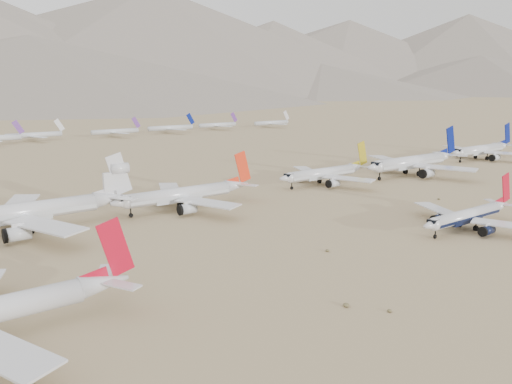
% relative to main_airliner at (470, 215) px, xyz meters
% --- Properties ---
extents(ground, '(7000.00, 7000.00, 0.00)m').
position_rel_main_airliner_xyz_m(ground, '(-14.18, -5.55, -3.75)').
color(ground, '#997F59').
rests_on(ground, ground).
extents(main_airliner, '(38.61, 37.71, 13.63)m').
position_rel_main_airliner_xyz_m(main_airliner, '(0.00, 0.00, 0.00)').
color(main_airliner, silver).
rests_on(main_airliner, ground).
extents(row2_navy_widebody, '(56.18, 54.94, 19.99)m').
position_rel_main_airliner_xyz_m(row2_navy_widebody, '(57.21, 60.47, 1.83)').
color(row2_navy_widebody, silver).
rests_on(row2_navy_widebody, ground).
extents(row2_gold_tail, '(44.10, 43.13, 15.70)m').
position_rel_main_airliner_xyz_m(row2_gold_tail, '(11.82, 67.87, 0.64)').
color(row2_gold_tail, silver).
rests_on(row2_gold_tail, ground).
extents(row2_orange_tail, '(46.71, 45.70, 16.66)m').
position_rel_main_airliner_xyz_m(row2_orange_tail, '(-51.32, 65.42, 0.93)').
color(row2_orange_tail, silver).
rests_on(row2_orange_tail, ground).
extents(row2_white_trijet, '(54.26, 53.03, 19.23)m').
position_rel_main_airliner_xyz_m(row2_white_trijet, '(-96.28, 68.12, 1.82)').
color(row2_white_trijet, silver).
rests_on(row2_white_trijet, ground).
extents(row2_blue_far, '(50.83, 49.69, 18.06)m').
position_rel_main_airliner_xyz_m(row2_blue_far, '(124.68, 67.68, 1.29)').
color(row2_blue_far, silver).
rests_on(row2_blue_far, ground).
extents(distant_storage_row, '(463.19, 60.50, 13.76)m').
position_rel_main_airliner_xyz_m(distant_storage_row, '(-58.42, 292.48, 0.57)').
color(distant_storage_row, silver).
rests_on(distant_storage_row, ground).
extents(foothills, '(4637.50, 1395.00, 155.00)m').
position_rel_main_airliner_xyz_m(foothills, '(512.49, 1094.45, 63.41)').
color(foothills, slate).
rests_on(foothills, ground).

